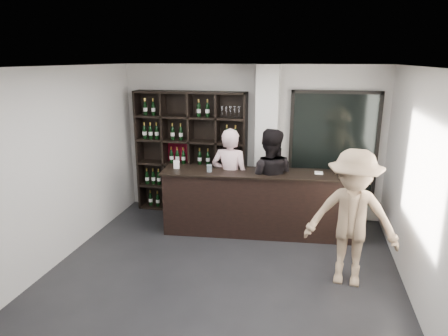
% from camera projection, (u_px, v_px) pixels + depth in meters
% --- Properties ---
extents(floor, '(5.00, 5.50, 0.01)m').
position_uv_depth(floor, '(219.00, 283.00, 5.53)').
color(floor, black).
rests_on(floor, ground).
extents(wine_shelf, '(2.20, 0.35, 2.40)m').
position_uv_depth(wine_shelf, '(191.00, 153.00, 7.86)').
color(wine_shelf, black).
rests_on(wine_shelf, floor).
extents(structural_column, '(0.40, 0.40, 2.90)m').
position_uv_depth(structural_column, '(267.00, 145.00, 7.40)').
color(structural_column, silver).
rests_on(structural_column, floor).
extents(glass_panel, '(1.60, 0.08, 2.10)m').
position_uv_depth(glass_panel, '(333.00, 148.00, 7.37)').
color(glass_panel, black).
rests_on(glass_panel, floor).
extents(tasting_counter, '(3.41, 0.70, 1.12)m').
position_uv_depth(tasting_counter, '(260.00, 203.00, 6.96)').
color(tasting_counter, black).
rests_on(tasting_counter, floor).
extents(taster_pink, '(0.71, 0.50, 1.84)m').
position_uv_depth(taster_pink, '(230.00, 180.00, 7.07)').
color(taster_pink, beige).
rests_on(taster_pink, floor).
extents(taster_black, '(0.92, 0.72, 1.86)m').
position_uv_depth(taster_black, '(269.00, 182.00, 6.93)').
color(taster_black, black).
rests_on(taster_black, floor).
extents(customer, '(1.30, 0.85, 1.89)m').
position_uv_depth(customer, '(352.00, 219.00, 5.30)').
color(customer, '#94785B').
rests_on(customer, floor).
extents(wine_glass, '(0.09, 0.09, 0.19)m').
position_uv_depth(wine_glass, '(258.00, 168.00, 6.70)').
color(wine_glass, white).
rests_on(wine_glass, tasting_counter).
extents(spit_cup, '(0.11, 0.11, 0.12)m').
position_uv_depth(spit_cup, '(209.00, 168.00, 6.82)').
color(spit_cup, '#ABBECD').
rests_on(spit_cup, tasting_counter).
extents(napkin_stack, '(0.13, 0.13, 0.02)m').
position_uv_depth(napkin_stack, '(319.00, 173.00, 6.73)').
color(napkin_stack, white).
rests_on(napkin_stack, tasting_counter).
extents(card_stand, '(0.11, 0.07, 0.15)m').
position_uv_depth(card_stand, '(176.00, 164.00, 7.01)').
color(card_stand, white).
rests_on(card_stand, tasting_counter).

